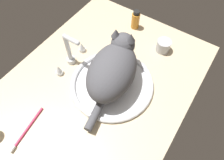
{
  "coord_description": "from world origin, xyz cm",
  "views": [
    {
      "loc": [
        -35.94,
        -30.93,
        79.47
      ],
      "look_at": [
        2.21,
        -5.34,
        7.0
      ],
      "focal_mm": 32.26,
      "sensor_mm": 36.0,
      "label": 1
    }
  ],
  "objects_px": {
    "sink_basin": "(112,84)",
    "faucet": "(70,53)",
    "cat": "(114,68)",
    "amber_bottle": "(136,20)",
    "toothbrush": "(26,130)",
    "metal_jar": "(163,46)"
  },
  "relations": [
    {
      "from": "sink_basin",
      "to": "faucet",
      "type": "height_order",
      "value": "faucet"
    },
    {
      "from": "cat",
      "to": "amber_bottle",
      "type": "bearing_deg",
      "value": 15.5
    },
    {
      "from": "faucet",
      "to": "sink_basin",
      "type": "bearing_deg",
      "value": -90.0
    },
    {
      "from": "faucet",
      "to": "amber_bottle",
      "type": "xyz_separation_m",
      "value": [
        0.37,
        -0.12,
        -0.02
      ]
    },
    {
      "from": "toothbrush",
      "to": "sink_basin",
      "type": "bearing_deg",
      "value": -24.12
    },
    {
      "from": "sink_basin",
      "to": "faucet",
      "type": "relative_size",
      "value": 1.85
    },
    {
      "from": "faucet",
      "to": "metal_jar",
      "type": "xyz_separation_m",
      "value": [
        0.31,
        -0.32,
        -0.04
      ]
    },
    {
      "from": "faucet",
      "to": "amber_bottle",
      "type": "relative_size",
      "value": 1.9
    },
    {
      "from": "amber_bottle",
      "to": "faucet",
      "type": "bearing_deg",
      "value": 161.51
    },
    {
      "from": "cat",
      "to": "toothbrush",
      "type": "distance_m",
      "value": 0.42
    },
    {
      "from": "cat",
      "to": "amber_bottle",
      "type": "xyz_separation_m",
      "value": [
        0.35,
        0.1,
        -0.06
      ]
    },
    {
      "from": "faucet",
      "to": "metal_jar",
      "type": "bearing_deg",
      "value": -46.18
    },
    {
      "from": "sink_basin",
      "to": "metal_jar",
      "type": "relative_size",
      "value": 5.38
    },
    {
      "from": "faucet",
      "to": "metal_jar",
      "type": "distance_m",
      "value": 0.45
    },
    {
      "from": "amber_bottle",
      "to": "metal_jar",
      "type": "bearing_deg",
      "value": -108.28
    },
    {
      "from": "amber_bottle",
      "to": "toothbrush",
      "type": "height_order",
      "value": "amber_bottle"
    },
    {
      "from": "faucet",
      "to": "amber_bottle",
      "type": "height_order",
      "value": "faucet"
    },
    {
      "from": "sink_basin",
      "to": "amber_bottle",
      "type": "bearing_deg",
      "value": 15.3
    },
    {
      "from": "cat",
      "to": "amber_bottle",
      "type": "distance_m",
      "value": 0.37
    },
    {
      "from": "amber_bottle",
      "to": "metal_jar",
      "type": "xyz_separation_m",
      "value": [
        -0.06,
        -0.2,
        -0.02
      ]
    },
    {
      "from": "sink_basin",
      "to": "faucet",
      "type": "xyz_separation_m",
      "value": [
        0.0,
        0.23,
        0.06
      ]
    },
    {
      "from": "sink_basin",
      "to": "toothbrush",
      "type": "bearing_deg",
      "value": 155.88
    }
  ]
}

